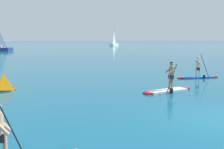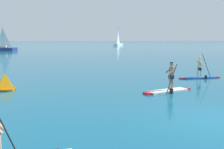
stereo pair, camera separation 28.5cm
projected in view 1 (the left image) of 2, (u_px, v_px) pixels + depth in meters
ground at (219, 119)px, 9.90m from camera, size 440.00×440.00×0.00m
paddleboarder_mid_center at (168, 86)px, 14.95m from camera, size 3.20×1.44×1.78m
paddleboarder_far_right at (198, 73)px, 19.92m from camera, size 3.33×0.78×2.00m
race_marker_buoy at (4, 83)px, 15.32m from camera, size 1.42×1.42×1.04m
sailboat_right_horizon at (114, 44)px, 96.98m from camera, size 4.49×5.48×7.21m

